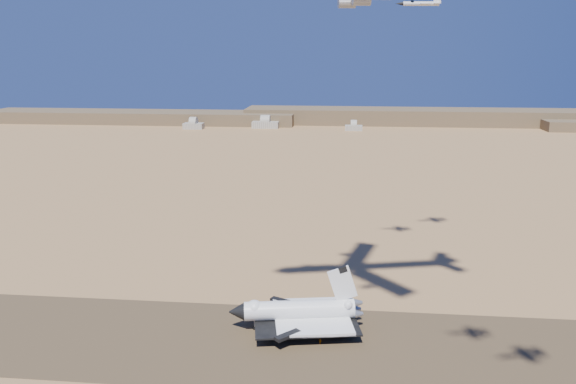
# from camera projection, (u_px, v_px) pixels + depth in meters

# --- Properties ---
(ground) EXTENTS (1200.00, 1200.00, 0.00)m
(ground) POSITION_uv_depth(u_px,v_px,m) (238.00, 342.00, 167.29)
(ground) COLOR #AA7A4B
(ground) RESTS_ON ground
(runway) EXTENTS (600.00, 50.00, 0.06)m
(runway) POSITION_uv_depth(u_px,v_px,m) (238.00, 342.00, 167.28)
(runway) COLOR #4D3B26
(runway) RESTS_ON ground
(ridgeline) EXTENTS (960.00, 90.00, 18.00)m
(ridgeline) POSITION_uv_depth(u_px,v_px,m) (375.00, 118.00, 668.09)
(ridgeline) COLOR brown
(ridgeline) RESTS_ON ground
(hangars) EXTENTS (200.50, 29.50, 30.00)m
(hangars) POSITION_uv_depth(u_px,v_px,m) (261.00, 124.00, 634.28)
(hangars) COLOR #ADA699
(hangars) RESTS_ON ground
(shuttle) EXTENTS (41.75, 30.34, 20.54)m
(shuttle) POSITION_uv_depth(u_px,v_px,m) (298.00, 312.00, 174.34)
(shuttle) COLOR white
(shuttle) RESTS_ON runway
(crew_a) EXTENTS (0.58, 0.76, 1.87)m
(crew_a) POSITION_uv_depth(u_px,v_px,m) (324.00, 334.00, 169.74)
(crew_a) COLOR orange
(crew_a) RESTS_ON runway
(crew_b) EXTENTS (0.52, 0.89, 1.81)m
(crew_b) POSITION_uv_depth(u_px,v_px,m) (320.00, 334.00, 169.79)
(crew_b) COLOR orange
(crew_b) RESTS_ON runway
(crew_c) EXTENTS (1.21, 0.93, 1.85)m
(crew_c) POSITION_uv_depth(u_px,v_px,m) (320.00, 341.00, 165.63)
(crew_c) COLOR orange
(crew_c) RESTS_ON runway
(chase_jet_c) EXTENTS (15.32, 8.38, 3.82)m
(chase_jet_c) POSITION_uv_depth(u_px,v_px,m) (420.00, 3.00, 188.58)
(chase_jet_c) COLOR silver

